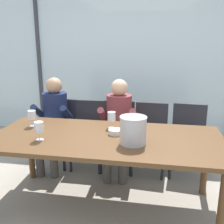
{
  "coord_description": "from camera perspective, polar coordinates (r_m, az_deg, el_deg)",
  "views": [
    {
      "loc": [
        0.48,
        -2.31,
        1.63
      ],
      "look_at": [
        0.0,
        0.35,
        0.91
      ],
      "focal_mm": 41.91,
      "sensor_mm": 36.0,
      "label": 1
    }
  ],
  "objects": [
    {
      "name": "wine_glass_by_left_taster",
      "position": [
        2.9,
        -17.07,
        -0.79
      ],
      "size": [
        0.08,
        0.08,
        0.17
      ],
      "color": "silver",
      "rests_on": "dining_table"
    },
    {
      "name": "chair_near_window_right",
      "position": [
        3.46,
        16.3,
        -4.58
      ],
      "size": [
        0.48,
        0.48,
        0.87
      ],
      "rotation": [
        0.0,
        0.0,
        -0.11
      ],
      "color": "#232328",
      "rests_on": "ground"
    },
    {
      "name": "person_navy_polo",
      "position": [
        3.5,
        -12.59,
        -1.14
      ],
      "size": [
        0.47,
        0.62,
        1.19
      ],
      "rotation": [
        0.0,
        0.0,
        0.05
      ],
      "color": "#192347",
      "rests_on": "ground"
    },
    {
      "name": "window_glass_panel",
      "position": [
        4.57,
        4.22,
        10.81
      ],
      "size": [
        7.43,
        0.03,
        2.6
      ],
      "primitive_type": "cube",
      "color": "silver",
      "rests_on": "ground"
    },
    {
      "name": "chair_left_of_center",
      "position": [
        3.53,
        -4.86,
        -3.61
      ],
      "size": [
        0.45,
        0.45,
        0.87
      ],
      "rotation": [
        0.0,
        0.0,
        0.01
      ],
      "color": "#232328",
      "rests_on": "ground"
    },
    {
      "name": "dining_table",
      "position": [
        2.54,
        -1.4,
        -6.83
      ],
      "size": [
        2.23,
        1.02,
        0.76
      ],
      "color": "brown",
      "rests_on": "ground"
    },
    {
      "name": "person_maroon_top",
      "position": [
        3.27,
        1.32,
        -1.9
      ],
      "size": [
        0.47,
        0.62,
        1.19
      ],
      "rotation": [
        0.0,
        0.0,
        0.05
      ],
      "color": "brown",
      "rests_on": "ground"
    },
    {
      "name": "window_mullion_left",
      "position": [
        5.0,
        -15.55,
        10.68
      ],
      "size": [
        0.06,
        0.06,
        2.6
      ],
      "primitive_type": "cube",
      "color": "#38383D",
      "rests_on": "ground"
    },
    {
      "name": "chair_near_curtain",
      "position": [
        3.69,
        -11.13,
        -3.03
      ],
      "size": [
        0.5,
        0.5,
        0.87
      ],
      "rotation": [
        0.0,
        0.0,
        -0.15
      ],
      "color": "#232328",
      "rests_on": "ground"
    },
    {
      "name": "wine_glass_near_bucket",
      "position": [
        2.48,
        -15.65,
        -3.34
      ],
      "size": [
        0.08,
        0.08,
        0.17
      ],
      "color": "silver",
      "rests_on": "dining_table"
    },
    {
      "name": "chair_right_of_center",
      "position": [
        3.42,
        8.33,
        -4.34
      ],
      "size": [
        0.47,
        0.47,
        0.87
      ],
      "rotation": [
        0.0,
        0.0,
        -0.07
      ],
      "color": "#232328",
      "rests_on": "ground"
    },
    {
      "name": "hillside_vineyard",
      "position": [
        7.79,
        6.68,
        9.0
      ],
      "size": [
        13.43,
        2.4,
        1.66
      ],
      "primitive_type": "cube",
      "color": "#477A38",
      "rests_on": "ground"
    },
    {
      "name": "tasting_bowl",
      "position": [
        2.57,
        0.72,
        -4.34
      ],
      "size": [
        0.14,
        0.14,
        0.05
      ],
      "primitive_type": "cylinder",
      "color": "silver",
      "rests_on": "dining_table"
    },
    {
      "name": "chair_center",
      "position": [
        3.48,
        1.34,
        -3.87
      ],
      "size": [
        0.46,
        0.46,
        0.87
      ],
      "rotation": [
        0.0,
        0.0,
        0.05
      ],
      "color": "#232328",
      "rests_on": "ground"
    },
    {
      "name": "wine_glass_center_pour",
      "position": [
        2.72,
        -0.09,
        -1.15
      ],
      "size": [
        0.08,
        0.08,
        0.17
      ],
      "color": "silver",
      "rests_on": "dining_table"
    },
    {
      "name": "ice_bucket_primary",
      "position": [
        2.31,
        4.63,
        -3.89
      ],
      "size": [
        0.24,
        0.24,
        0.25
      ],
      "color": "#B7B7BC",
      "rests_on": "dining_table"
    },
    {
      "name": "ground",
      "position": [
        3.72,
        1.8,
        -10.99
      ],
      "size": [
        14.0,
        14.0,
        0.0
      ],
      "primitive_type": "plane",
      "color": "#9E9384"
    }
  ]
}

